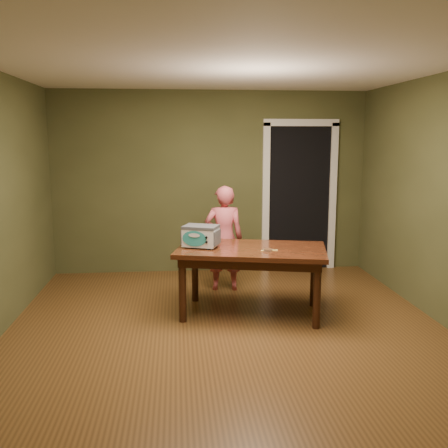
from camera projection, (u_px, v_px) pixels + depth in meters
name	position (u px, v px, depth m)	size (l,w,h in m)	color
floor	(229.00, 335.00, 4.95)	(5.00, 5.00, 0.00)	brown
room_shell	(229.00, 163.00, 4.66)	(4.52, 5.02, 2.61)	#4D4F2A
doorway	(294.00, 196.00, 7.62)	(1.10, 0.66, 2.25)	black
dining_table	(251.00, 257.00, 5.46)	(1.76, 1.24, 0.75)	#33170B
toy_oven	(201.00, 235.00, 5.46)	(0.45, 0.38, 0.24)	#4C4F54
baking_pan	(268.00, 250.00, 5.29)	(0.10, 0.10, 0.02)	silver
spatula	(269.00, 250.00, 5.30)	(0.18, 0.03, 0.01)	#FFE66E
child	(224.00, 238.00, 6.35)	(0.49, 0.32, 1.35)	#C8525A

